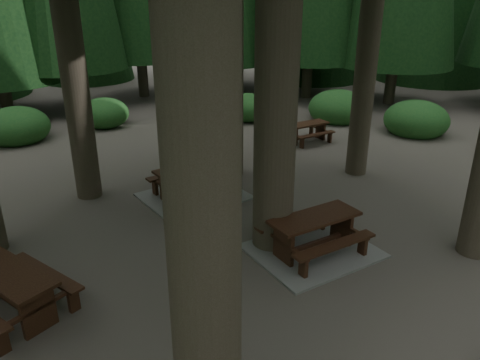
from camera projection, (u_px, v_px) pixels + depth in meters
ground at (248, 259)px, 9.48m from camera, size 80.00×80.00×0.00m
picnic_table_a at (313, 240)px, 9.64m from camera, size 2.60×2.21×0.83m
picnic_table_b at (11, 286)px, 7.73m from camera, size 2.01×2.24×0.81m
picnic_table_c at (194, 187)px, 12.18m from camera, size 2.51×2.07×0.85m
picnic_table_d at (307, 129)px, 16.55m from camera, size 1.65×1.38×0.67m
shrub_ring at (253, 219)px, 10.27m from camera, size 23.86×24.64×1.49m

